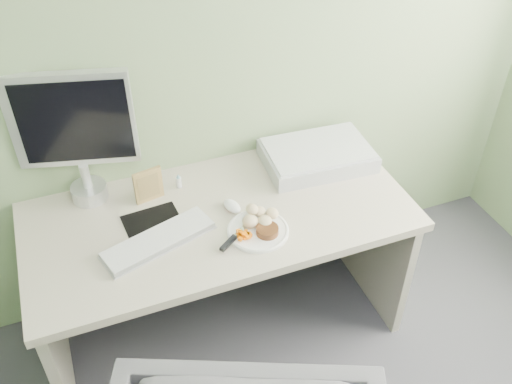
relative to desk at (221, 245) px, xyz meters
name	(u,v)px	position (x,y,z in m)	size (l,w,h in m)	color
wall_back	(183,36)	(0.00, 0.38, 0.80)	(3.50, 3.50, 0.00)	#68845C
desk	(221,245)	(0.00, 0.00, 0.00)	(1.60, 0.75, 0.73)	#C0B4A1
plate	(258,231)	(0.11, -0.16, 0.19)	(0.25, 0.25, 0.01)	white
steak	(267,230)	(0.14, -0.19, 0.21)	(0.09, 0.09, 0.03)	black
potato_pile	(258,212)	(0.13, -0.10, 0.23)	(0.12, 0.09, 0.06)	#A57C50
carrot_heap	(245,233)	(0.05, -0.18, 0.21)	(0.06, 0.05, 0.04)	orange
steak_knife	(234,238)	(0.00, -0.18, 0.21)	(0.20, 0.15, 0.02)	silver
mousepad	(153,224)	(-0.27, 0.03, 0.18)	(0.23, 0.20, 0.00)	black
keyboard	(159,240)	(-0.27, -0.08, 0.20)	(0.45, 0.13, 0.02)	white
computer_mouse	(232,206)	(0.06, 0.00, 0.20)	(0.05, 0.10, 0.03)	white
photo_frame	(148,185)	(-0.25, 0.19, 0.26)	(0.12, 0.01, 0.16)	#997E47
eyedrop_bottle	(179,181)	(-0.11, 0.23, 0.21)	(0.02, 0.02, 0.07)	white
scanner	(317,156)	(0.53, 0.17, 0.22)	(0.48, 0.32, 0.08)	#ABAFB2
monitor	(75,131)	(-0.48, 0.32, 0.51)	(0.48, 0.18, 0.58)	silver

